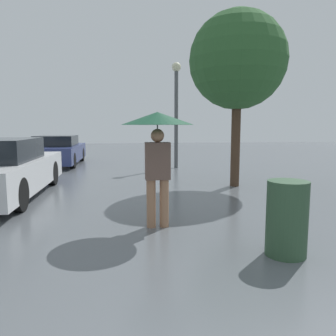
{
  "coord_description": "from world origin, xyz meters",
  "views": [
    {
      "loc": [
        -0.49,
        -0.55,
        1.57
      ],
      "look_at": [
        0.16,
        4.4,
        0.93
      ],
      "focal_mm": 35.0,
      "sensor_mm": 36.0,
      "label": 1
    }
  ],
  "objects": [
    {
      "name": "parked_car_middle",
      "position": [
        -3.2,
        7.0,
        0.61
      ],
      "size": [
        1.73,
        4.53,
        1.3
      ],
      "color": "silver",
      "rests_on": "ground_plane"
    },
    {
      "name": "pedestrian",
      "position": [
        -0.0,
        4.4,
        1.45
      ],
      "size": [
        1.1,
        1.1,
        1.78
      ],
      "color": "#9E7051",
      "rests_on": "ground_plane"
    },
    {
      "name": "tree",
      "position": [
        2.36,
        7.65,
        3.19
      ],
      "size": [
        2.45,
        2.45,
        4.44
      ],
      "color": "#473323",
      "rests_on": "ground_plane"
    },
    {
      "name": "street_lamp",
      "position": [
        1.42,
        11.59,
        2.47
      ],
      "size": [
        0.34,
        0.34,
        3.87
      ],
      "color": "#515456",
      "rests_on": "ground_plane"
    },
    {
      "name": "parked_car_farthest",
      "position": [
        -3.2,
        13.2,
        0.56
      ],
      "size": [
        1.7,
        4.21,
        1.19
      ],
      "color": "navy",
      "rests_on": "ground_plane"
    },
    {
      "name": "trash_bin",
      "position": [
        1.44,
        3.07,
        0.46
      ],
      "size": [
        0.49,
        0.49,
        0.92
      ],
      "color": "#2D4C33",
      "rests_on": "ground_plane"
    }
  ]
}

